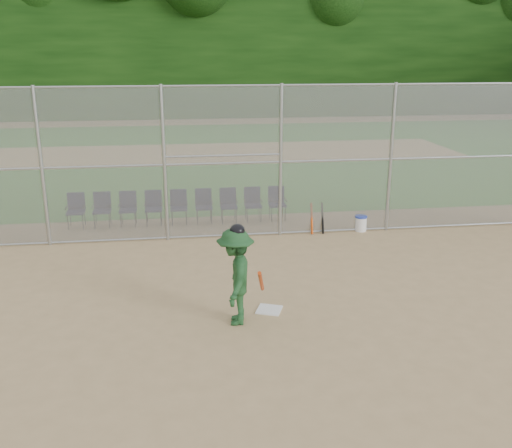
{
  "coord_description": "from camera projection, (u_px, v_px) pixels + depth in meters",
  "views": [
    {
      "loc": [
        -1.68,
        -9.46,
        4.79
      ],
      "look_at": [
        0.0,
        2.5,
        1.1
      ],
      "focal_mm": 40.0,
      "sensor_mm": 36.0,
      "label": 1
    }
  ],
  "objects": [
    {
      "name": "chair_3",
      "position": [
        154.0,
        208.0,
        16.21
      ],
      "size": [
        0.54,
        0.52,
        0.96
      ],
      "primitive_type": null,
      "color": "#0E1033",
      "rests_on": "ground"
    },
    {
      "name": "chair_2",
      "position": [
        128.0,
        209.0,
        16.12
      ],
      "size": [
        0.54,
        0.52,
        0.96
      ],
      "primitive_type": null,
      "color": "#0E1033",
      "rests_on": "ground"
    },
    {
      "name": "chair_8",
      "position": [
        277.0,
        204.0,
        16.69
      ],
      "size": [
        0.54,
        0.52,
        0.96
      ],
      "primitive_type": null,
      "color": "#0E1033",
      "rests_on": "ground"
    },
    {
      "name": "home_plate",
      "position": [
        269.0,
        310.0,
        10.95
      ],
      "size": [
        0.59,
        0.59,
        0.02
      ],
      "primitive_type": "cube",
      "rotation": [
        0.0,
        0.0,
        -0.38
      ],
      "color": "white",
      "rests_on": "ground"
    },
    {
      "name": "chair_1",
      "position": [
        102.0,
        210.0,
        16.02
      ],
      "size": [
        0.54,
        0.52,
        0.96
      ],
      "primitive_type": null,
      "color": "#0E1033",
      "rests_on": "ground"
    },
    {
      "name": "backstop_fence",
      "position": [
        243.0,
        160.0,
        14.71
      ],
      "size": [
        16.09,
        0.09,
        4.0
      ],
      "color": "gray",
      "rests_on": "ground"
    },
    {
      "name": "chair_6",
      "position": [
        229.0,
        206.0,
        16.5
      ],
      "size": [
        0.54,
        0.52,
        0.96
      ],
      "primitive_type": null,
      "color": "#0E1033",
      "rests_on": "ground"
    },
    {
      "name": "chair_7",
      "position": [
        253.0,
        205.0,
        16.59
      ],
      "size": [
        0.54,
        0.52,
        0.96
      ],
      "primitive_type": null,
      "color": "#0E1033",
      "rests_on": "ground"
    },
    {
      "name": "ground",
      "position": [
        275.0,
        319.0,
        10.58
      ],
      "size": [
        100.0,
        100.0,
        0.0
      ],
      "primitive_type": "plane",
      "color": "tan",
      "rests_on": "ground"
    },
    {
      "name": "batter_at_plate",
      "position": [
        236.0,
        276.0,
        10.22
      ],
      "size": [
        0.93,
        1.36,
        1.89
      ],
      "color": "#1C4722",
      "rests_on": "ground"
    },
    {
      "name": "dirt_patch_far",
      "position": [
        212.0,
        153.0,
        27.62
      ],
      "size": [
        24.0,
        24.0,
        0.0
      ],
      "primitive_type": "plane",
      "color": "tan",
      "rests_on": "ground"
    },
    {
      "name": "water_cooler",
      "position": [
        361.0,
        223.0,
        15.72
      ],
      "size": [
        0.34,
        0.34,
        0.43
      ],
      "color": "white",
      "rests_on": "ground"
    },
    {
      "name": "grass_strip",
      "position": [
        212.0,
        153.0,
        27.62
      ],
      "size": [
        100.0,
        100.0,
        0.0
      ],
      "primitive_type": "plane",
      "color": "#286F21",
      "rests_on": "ground"
    },
    {
      "name": "chair_5",
      "position": [
        204.0,
        206.0,
        16.4
      ],
      "size": [
        0.54,
        0.52,
        0.96
      ],
      "primitive_type": null,
      "color": "#0E1033",
      "rests_on": "ground"
    },
    {
      "name": "spare_bats",
      "position": [
        317.0,
        218.0,
        15.48
      ],
      "size": [
        0.36,
        0.31,
        0.84
      ],
      "color": "#D84C14",
      "rests_on": "ground"
    },
    {
      "name": "chair_4",
      "position": [
        179.0,
        207.0,
        16.31
      ],
      "size": [
        0.54,
        0.52,
        0.96
      ],
      "primitive_type": null,
      "color": "#0E1033",
      "rests_on": "ground"
    },
    {
      "name": "treeline",
      "position": [
        206.0,
        35.0,
        27.91
      ],
      "size": [
        81.0,
        60.0,
        11.0
      ],
      "color": "black",
      "rests_on": "ground"
    },
    {
      "name": "chair_0",
      "position": [
        76.0,
        211.0,
        15.93
      ],
      "size": [
        0.54,
        0.52,
        0.96
      ],
      "primitive_type": null,
      "color": "#0E1033",
      "rests_on": "ground"
    }
  ]
}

